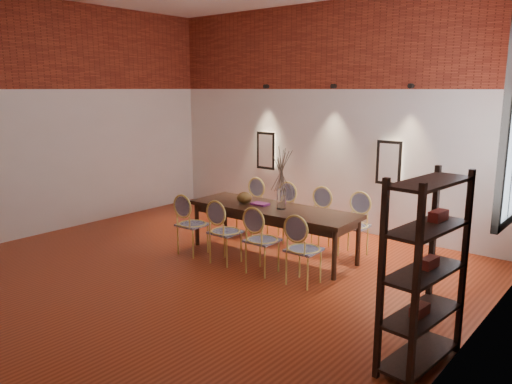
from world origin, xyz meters
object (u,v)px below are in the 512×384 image
Objects in this scene: chair_near_a at (192,224)px; shelving_rack at (424,272)px; chair_far_c at (315,219)px; chair_far_b at (281,213)px; bowl at (245,198)px; book at (260,204)px; chair_far_a at (250,207)px; chair_near_b at (225,232)px; chair_far_d at (354,226)px; vase at (281,199)px; chair_near_c at (262,240)px; chair_near_d at (304,249)px; dining_table at (273,231)px.

chair_near_a is 4.05m from shelving_rack.
chair_far_b is at bearing 0.00° from chair_far_c.
bowl is 0.28m from book.
chair_far_a reaches higher than book.
chair_near_a and chair_near_b have the same top height.
chair_near_a is 1.00× the size of chair_far_c.
chair_near_a is at bearing 173.06° from shelving_rack.
chair_far_a is at bearing 90.00° from chair_near_a.
chair_far_d is 1.19m from vase.
chair_near_b is 1.00× the size of chair_far_d.
chair_near_b is at bearing 64.76° from chair_far_c.
chair_near_c and chair_far_a have the same top height.
chair_near_a is at bearing -125.17° from bowl.
book is at bearing 150.12° from chair_near_d.
chair_far_a and chair_far_d have the same top height.
vase is at bearing 31.40° from chair_near_a.
chair_near_b is at bearing -95.23° from book.
shelving_rack reaches higher than chair_near_a.
shelving_rack is (3.93, -0.87, 0.43)m from chair_near_a.
shelving_rack reaches higher than chair_far_a.
chair_far_d is (1.29, 1.46, 0.00)m from chair_near_b.
chair_near_b is 1.57m from chair_far_a.
chair_near_c is 3.13× the size of vase.
dining_table is at bearing 7.49° from bowl.
chair_near_b is at bearing 46.69° from chair_far_d.
chair_far_c is 0.67m from chair_far_d.
chair_far_d is at bearing 180.00° from chair_far_c.
vase is 0.17× the size of shelving_rack.
shelving_rack is at bearing -21.35° from chair_near_c.
chair_near_c is at bearing -64.76° from dining_table.
vase is 0.43m from book.
chair_near_b reaches higher than dining_table.
bowl reaches higher than book.
chair_far_a is 1.00× the size of chair_far_b.
chair_near_d and chair_far_c have the same top height.
book is at bearing 158.74° from shelving_rack.
chair_far_a is at bearing 115.24° from chair_near_b.
chair_far_d is (1.34, 0.04, 0.00)m from chair_far_b.
vase is (1.19, -0.67, 0.43)m from chair_far_a.
chair_near_c is 1.00× the size of chair_far_c.
chair_far_c is (1.29, 1.46, 0.00)m from chair_near_a.
vase reaches higher than book.
chair_far_c reaches higher than book.
chair_far_a is 3.62× the size of book.
chair_far_c is at bearing -180.00° from chair_far_a.
chair_near_a reaches higher than dining_table.
bowl is at bearing 123.23° from chair_far_a.
chair_far_c is at bearing 46.69° from chair_near_a.
bowl is at bearing 26.72° from chair_far_d.
chair_near_d and chair_far_a have the same top height.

